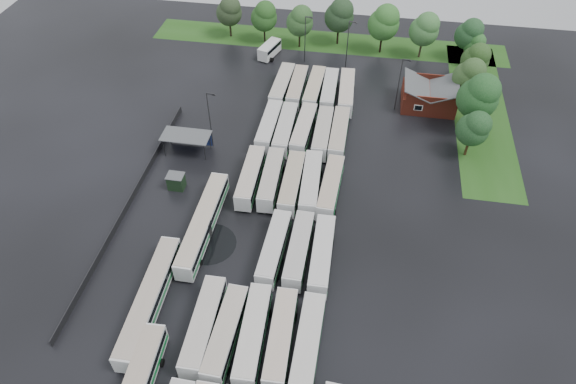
# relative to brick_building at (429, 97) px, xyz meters

# --- Properties ---
(ground) EXTENTS (160.00, 160.00, 0.00)m
(ground) POSITION_rel_brick_building_xyz_m (-24.00, -42.77, -1.87)
(ground) COLOR black
(ground) RESTS_ON ground
(brick_building) EXTENTS (10.07, 8.60, 5.39)m
(brick_building) POSITION_rel_brick_building_xyz_m (0.00, 0.00, 0.00)
(brick_building) COLOR maroon
(brick_building) RESTS_ON ground
(wash_shed) EXTENTS (8.20, 4.20, 3.58)m
(wash_shed) POSITION_rel_brick_building_xyz_m (-41.20, -20.74, 1.12)
(wash_shed) COLOR #2D2D30
(wash_shed) RESTS_ON ground
(utility_hut) EXTENTS (2.70, 2.20, 2.62)m
(utility_hut) POSITION_rel_brick_building_xyz_m (-40.20, -30.17, -0.55)
(utility_hut) COLOR black
(utility_hut) RESTS_ON ground
(grass_strip_north) EXTENTS (80.00, 10.00, 0.01)m
(grass_strip_north) POSITION_rel_brick_building_xyz_m (-22.00, 22.03, -1.86)
(grass_strip_north) COLOR #235016
(grass_strip_north) RESTS_ON ground
(grass_strip_east) EXTENTS (10.00, 50.00, 0.01)m
(grass_strip_east) POSITION_rel_brick_building_xyz_m (10.00, 0.03, -1.86)
(grass_strip_east) COLOR #235016
(grass_strip_east) RESTS_ON ground
(west_fence) EXTENTS (0.10, 50.00, 1.20)m
(west_fence) POSITION_rel_brick_building_xyz_m (-46.20, -34.77, -1.27)
(west_fence) COLOR #2D2D30
(west_fence) RESTS_ON ground
(bus_r1c0) EXTENTS (2.99, 12.84, 3.56)m
(bus_r1c0) POSITION_rel_brick_building_xyz_m (-28.27, -54.96, 0.09)
(bus_r1c0) COLOR silver
(bus_r1c0) RESTS_ON ground
(bus_r1c1) EXTENTS (2.95, 12.37, 3.43)m
(bus_r1c1) POSITION_rel_brick_building_xyz_m (-25.37, -55.49, 0.02)
(bus_r1c1) COLOR silver
(bus_r1c1) RESTS_ON ground
(bus_r1c2) EXTENTS (3.24, 12.93, 3.57)m
(bus_r1c2) POSITION_rel_brick_building_xyz_m (-22.11, -55.15, 0.10)
(bus_r1c2) COLOR silver
(bus_r1c2) RESTS_ON ground
(bus_r1c3) EXTENTS (3.06, 12.54, 3.47)m
(bus_r1c3) POSITION_rel_brick_building_xyz_m (-18.76, -54.99, 0.04)
(bus_r1c3) COLOR silver
(bus_r1c3) RESTS_ON ground
(bus_r1c4) EXTENTS (2.83, 12.85, 3.57)m
(bus_r1c4) POSITION_rel_brick_building_xyz_m (-15.46, -55.39, 0.10)
(bus_r1c4) COLOR silver
(bus_r1c4) RESTS_ON ground
(bus_r2c2) EXTENTS (3.00, 12.29, 3.40)m
(bus_r2c2) POSITION_rel_brick_building_xyz_m (-22.14, -41.53, 0.00)
(bus_r2c2) COLOR silver
(bus_r2c2) RESTS_ON ground
(bus_r2c3) EXTENTS (2.73, 12.34, 3.43)m
(bus_r2c3) POSITION_rel_brick_building_xyz_m (-18.71, -41.23, 0.02)
(bus_r2c3) COLOR silver
(bus_r2c3) RESTS_ON ground
(bus_r2c4) EXTENTS (2.91, 12.60, 3.49)m
(bus_r2c4) POSITION_rel_brick_building_xyz_m (-15.45, -41.64, 0.05)
(bus_r2c4) COLOR silver
(bus_r2c4) RESTS_ON ground
(bus_r3c0) EXTENTS (2.90, 12.55, 3.48)m
(bus_r3c0) POSITION_rel_brick_building_xyz_m (-28.56, -27.84, 0.05)
(bus_r3c0) COLOR silver
(bus_r3c0) RESTS_ON ground
(bus_r3c1) EXTENTS (3.01, 12.42, 3.44)m
(bus_r3c1) POSITION_rel_brick_building_xyz_m (-25.24, -27.63, 0.02)
(bus_r3c1) COLOR silver
(bus_r3c1) RESTS_ON ground
(bus_r3c2) EXTENTS (2.81, 12.57, 3.49)m
(bus_r3c2) POSITION_rel_brick_building_xyz_m (-21.83, -28.12, 0.05)
(bus_r3c2) COLOR silver
(bus_r3c2) RESTS_ON ground
(bus_r3c3) EXTENTS (3.29, 12.92, 3.57)m
(bus_r3c3) POSITION_rel_brick_building_xyz_m (-18.89, -27.70, 0.10)
(bus_r3c3) COLOR silver
(bus_r3c3) RESTS_ON ground
(bus_r3c4) EXTENTS (3.16, 12.58, 3.47)m
(bus_r3c4) POSITION_rel_brick_building_xyz_m (-15.73, -27.99, 0.04)
(bus_r3c4) COLOR silver
(bus_r3c4) RESTS_ON ground
(bus_r4c0) EXTENTS (2.75, 12.60, 3.50)m
(bus_r4c0) POSITION_rel_brick_building_xyz_m (-28.23, -14.18, 0.06)
(bus_r4c0) COLOR silver
(bus_r4c0) RESTS_ON ground
(bus_r4c1) EXTENTS (2.78, 12.74, 3.54)m
(bus_r4c1) POSITION_rel_brick_building_xyz_m (-25.23, -14.58, 0.08)
(bus_r4c1) COLOR silver
(bus_r4c1) RESTS_ON ground
(bus_r4c2) EXTENTS (3.24, 12.81, 3.54)m
(bus_r4c2) POSITION_rel_brick_building_xyz_m (-22.02, -14.15, 0.08)
(bus_r4c2) COLOR silver
(bus_r4c2) RESTS_ON ground
(bus_r4c3) EXTENTS (2.72, 12.46, 3.46)m
(bus_r4c3) POSITION_rel_brick_building_xyz_m (-18.62, -14.48, 0.04)
(bus_r4c3) COLOR silver
(bus_r4c3) RESTS_ON ground
(bus_r4c4) EXTENTS (2.75, 12.75, 3.55)m
(bus_r4c4) POSITION_rel_brick_building_xyz_m (-15.76, -14.37, 0.09)
(bus_r4c4) COLOR silver
(bus_r4c4) RESTS_ON ground
(bus_r5c0) EXTENTS (3.15, 12.95, 3.58)m
(bus_r5c0) POSITION_rel_brick_building_xyz_m (-28.24, -0.93, 0.10)
(bus_r5c0) COLOR silver
(bus_r5c0) RESTS_ON ground
(bus_r5c1) EXTENTS (2.66, 12.31, 3.42)m
(bus_r5c1) POSITION_rel_brick_building_xyz_m (-25.26, -0.75, 0.02)
(bus_r5c1) COLOR silver
(bus_r5c1) RESTS_ON ground
(bus_r5c2) EXTENTS (3.09, 12.71, 3.52)m
(bus_r5c2) POSITION_rel_brick_building_xyz_m (-21.89, -0.86, 0.07)
(bus_r5c2) COLOR silver
(bus_r5c2) RESTS_ON ground
(bus_r5c3) EXTENTS (2.82, 12.34, 3.42)m
(bus_r5c3) POSITION_rel_brick_building_xyz_m (-18.94, -0.85, 0.02)
(bus_r5c3) COLOR silver
(bus_r5c3) RESTS_ON ground
(bus_r5c4) EXTENTS (3.28, 13.04, 3.60)m
(bus_r5c4) POSITION_rel_brick_building_xyz_m (-15.64, -1.04, 0.11)
(bus_r5c4) COLOR silver
(bus_r5c4) RESTS_ON ground
(artic_bus_west_b) EXTENTS (2.79, 18.84, 3.49)m
(artic_bus_west_b) POSITION_rel_brick_building_xyz_m (-33.14, -38.73, 0.07)
(artic_bus_west_b) COLOR silver
(artic_bus_west_b) RESTS_ON ground
(artic_bus_west_c) EXTENTS (3.10, 18.65, 3.45)m
(artic_bus_west_c) POSITION_rel_brick_building_xyz_m (-36.12, -52.47, 0.05)
(artic_bus_west_c) COLOR silver
(artic_bus_west_c) RESTS_ON ground
(minibus) EXTENTS (4.25, 7.00, 2.87)m
(minibus) POSITION_rel_brick_building_xyz_m (-33.65, 13.56, -0.27)
(minibus) COLOR white
(minibus) RESTS_ON ground
(tree_north_0) EXTENTS (5.78, 5.78, 9.58)m
(tree_north_0) POSITION_rel_brick_building_xyz_m (-44.13, 20.93, 4.29)
(tree_north_0) COLOR black
(tree_north_0) RESTS_ON ground
(tree_north_1) EXTENTS (5.82, 5.82, 9.64)m
(tree_north_1) POSITION_rel_brick_building_xyz_m (-35.87, 19.72, 4.34)
(tree_north_1) COLOR black
(tree_north_1) RESTS_ON ground
(tree_north_2) EXTENTS (5.89, 5.89, 9.76)m
(tree_north_2) POSITION_rel_brick_building_xyz_m (-27.68, 18.68, 4.41)
(tree_north_2) COLOR black
(tree_north_2) RESTS_ON ground
(tree_north_3) EXTENTS (6.45, 6.45, 10.68)m
(tree_north_3) POSITION_rel_brick_building_xyz_m (-19.38, 21.54, 5.01)
(tree_north_3) COLOR black
(tree_north_3) RESTS_ON ground
(tree_north_4) EXTENTS (6.71, 6.71, 11.11)m
(tree_north_4) POSITION_rel_brick_building_xyz_m (-9.67, 19.20, 5.28)
(tree_north_4) COLOR black
(tree_north_4) RESTS_ON ground
(tree_north_5) EXTENTS (6.23, 6.23, 10.32)m
(tree_north_5) POSITION_rel_brick_building_xyz_m (-1.11, 18.54, 4.77)
(tree_north_5) COLOR #3C2C21
(tree_north_5) RESTS_ON ground
(tree_north_6) EXTENTS (5.73, 5.73, 9.50)m
(tree_north_6) POSITION_rel_brick_building_xyz_m (8.19, 19.01, 4.24)
(tree_north_6) COLOR #301C10
(tree_north_6) RESTS_ON ground
(tree_east_0) EXTENTS (5.48, 5.47, 9.05)m
(tree_east_0) POSITION_rel_brick_building_xyz_m (6.30, -14.05, 3.95)
(tree_east_0) COLOR #3D2914
(tree_east_0) RESTS_ON ground
(tree_east_1) EXTENTS (7.14, 7.14, 11.83)m
(tree_east_1) POSITION_rel_brick_building_xyz_m (7.34, -7.04, 5.75)
(tree_east_1) COLOR black
(tree_east_1) RESTS_ON ground
(tree_east_2) EXTENTS (5.86, 5.86, 9.70)m
(tree_east_2) POSITION_rel_brick_building_xyz_m (6.79, 1.98, 4.37)
(tree_east_2) COLOR #2D2316
(tree_east_2) RESTS_ON ground
(tree_east_3) EXTENTS (5.53, 5.53, 9.16)m
(tree_east_3) POSITION_rel_brick_building_xyz_m (8.69, 9.08, 4.03)
(tree_east_3) COLOR #372114
(tree_east_3) RESTS_ON ground
(tree_east_4) EXTENTS (4.33, 4.30, 7.12)m
(tree_east_4) POSITION_rel_brick_building_xyz_m (9.51, 17.50, 2.71)
(tree_east_4) COLOR #3C2D1E
(tree_east_4) RESTS_ON ground
(lamp_post_ne) EXTENTS (1.64, 0.32, 10.64)m
(lamp_post_ne) POSITION_rel_brick_building_xyz_m (-5.99, -2.15, 4.31)
(lamp_post_ne) COLOR #2D2D30
(lamp_post_ne) RESTS_ON ground
(lamp_post_nw) EXTENTS (1.67, 0.33, 10.84)m
(lamp_post_nw) POSITION_rel_brick_building_xyz_m (-37.32, -18.73, 4.43)
(lamp_post_nw) COLOR #2D2D30
(lamp_post_nw) RESTS_ON ground
(lamp_post_back_w) EXTENTS (1.58, 0.31, 10.25)m
(lamp_post_back_w) POSITION_rel_brick_building_xyz_m (-25.60, 12.47, 4.08)
(lamp_post_back_w) COLOR #2D2D30
(lamp_post_back_w) RESTS_ON ground
(lamp_post_back_e) EXTENTS (1.68, 0.33, 10.89)m
(lamp_post_back_e) POSITION_rel_brick_building_xyz_m (-16.59, 10.54, 4.45)
(lamp_post_back_e) COLOR #2D2D30
(lamp_post_back_e) RESTS_ON ground
(puddle_2) EXTENTS (7.90, 7.90, 0.01)m
(puddle_2) POSITION_rel_brick_building_xyz_m (-31.86, -40.75, -1.86)
(puddle_2) COLOR black
(puddle_2) RESTS_ON ground
(puddle_3) EXTENTS (3.80, 3.80, 0.01)m
(puddle_3) POSITION_rel_brick_building_xyz_m (-20.71, -43.46, -1.86)
(puddle_3) COLOR black
(puddle_3) RESTS_ON ground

